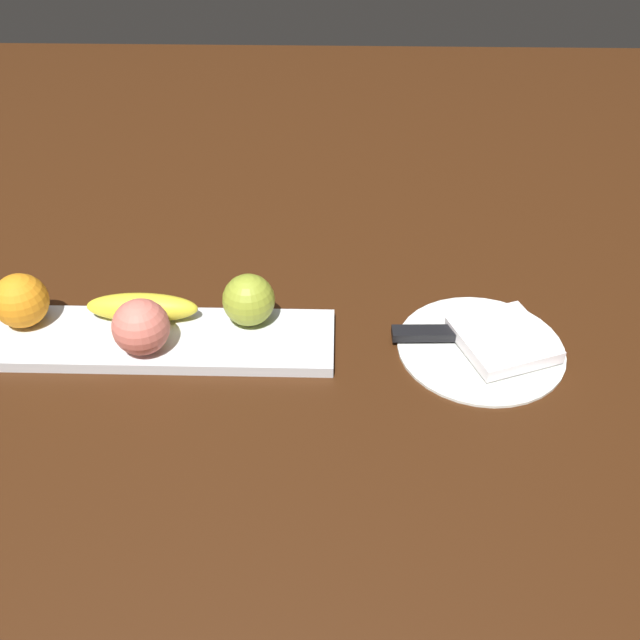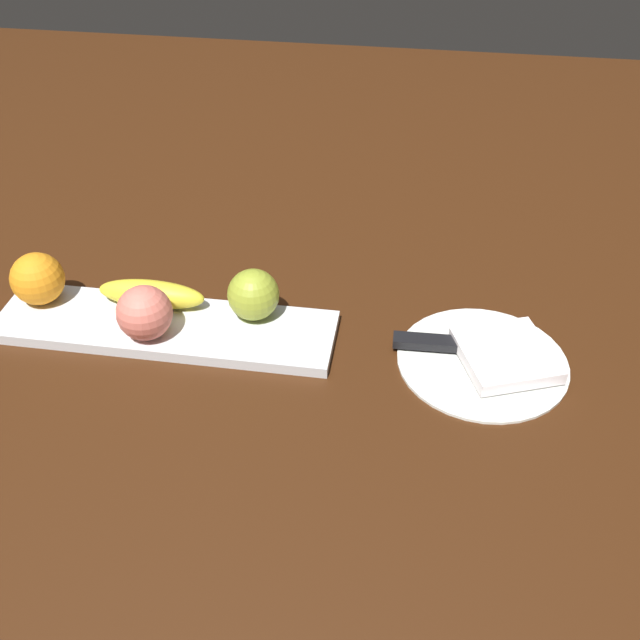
{
  "view_description": "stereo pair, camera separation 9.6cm",
  "coord_description": "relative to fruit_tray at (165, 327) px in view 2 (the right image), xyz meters",
  "views": [
    {
      "loc": [
        0.28,
        -0.79,
        0.64
      ],
      "look_at": [
        0.26,
        -0.03,
        0.05
      ],
      "focal_mm": 41.18,
      "sensor_mm": 36.0,
      "label": 1
    },
    {
      "loc": [
        0.38,
        -0.78,
        0.64
      ],
      "look_at": [
        0.26,
        -0.03,
        0.05
      ],
      "focal_mm": 41.18,
      "sensor_mm": 36.0,
      "label": 2
    }
  ],
  "objects": [
    {
      "name": "ground_plane",
      "position": [
        -0.05,
        0.03,
        -0.01
      ],
      "size": [
        2.4,
        2.4,
        0.0
      ],
      "primitive_type": "plane",
      "color": "#381C0B"
    },
    {
      "name": "fruit_tray",
      "position": [
        0.0,
        0.0,
        0.0
      ],
      "size": [
        0.47,
        0.12,
        0.02
      ],
      "primitive_type": "cube",
      "color": "silver",
      "rests_on": "ground_plane"
    },
    {
      "name": "apple",
      "position": [
        0.12,
        0.03,
        0.04
      ],
      "size": [
        0.07,
        0.07,
        0.07
      ],
      "primitive_type": "sphere",
      "color": "#93A32F",
      "rests_on": "fruit_tray"
    },
    {
      "name": "banana",
      "position": [
        -0.03,
        0.04,
        0.03
      ],
      "size": [
        0.15,
        0.04,
        0.04
      ],
      "primitive_type": "ellipsoid",
      "rotation": [
        0.0,
        0.0,
        3.13
      ],
      "color": "yellow",
      "rests_on": "fruit_tray"
    },
    {
      "name": "orange_near_apple",
      "position": [
        -0.19,
        0.02,
        0.04
      ],
      "size": [
        0.07,
        0.07,
        0.07
      ],
      "primitive_type": "sphere",
      "color": "orange",
      "rests_on": "fruit_tray"
    },
    {
      "name": "peach",
      "position": [
        -0.01,
        -0.03,
        0.04
      ],
      "size": [
        0.07,
        0.07,
        0.07
      ],
      "primitive_type": "sphere",
      "color": "#DB6F60",
      "rests_on": "fruit_tray"
    },
    {
      "name": "dinner_plate",
      "position": [
        0.43,
        0.0,
        -0.0
      ],
      "size": [
        0.22,
        0.22,
        0.01
      ],
      "primitive_type": "cylinder",
      "color": "white",
      "rests_on": "ground_plane"
    },
    {
      "name": "folded_napkin",
      "position": [
        0.46,
        0.0,
        0.01
      ],
      "size": [
        0.15,
        0.15,
        0.02
      ],
      "primitive_type": "cube",
      "rotation": [
        0.0,
        0.0,
        0.36
      ],
      "color": "white",
      "rests_on": "dinner_plate"
    },
    {
      "name": "knife",
      "position": [
        0.37,
        0.01,
        0.01
      ],
      "size": [
        0.18,
        0.03,
        0.01
      ],
      "rotation": [
        0.0,
        0.0,
        0.03
      ],
      "color": "silver",
      "rests_on": "dinner_plate"
    }
  ]
}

